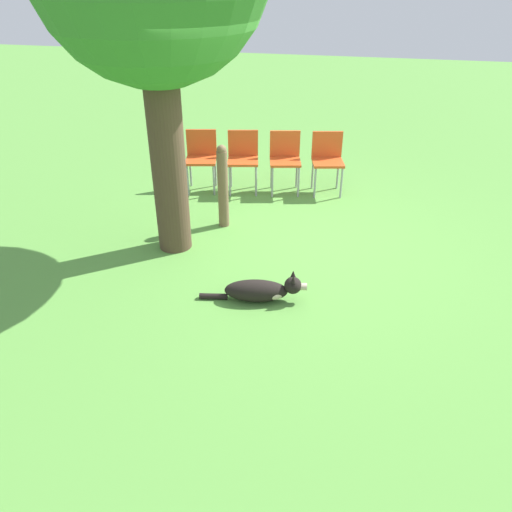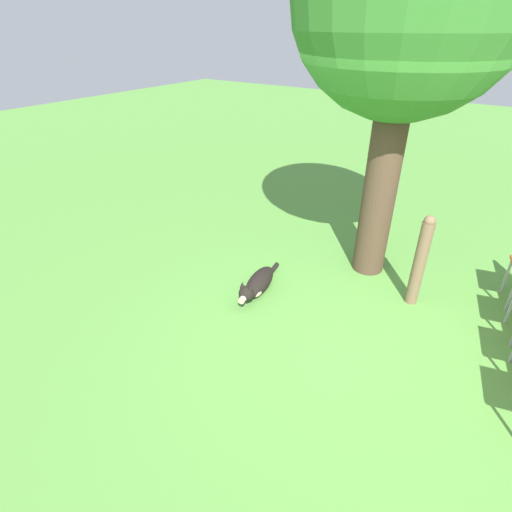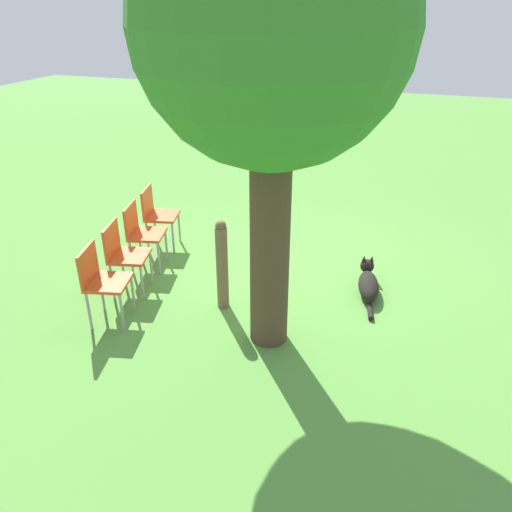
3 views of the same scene
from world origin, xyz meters
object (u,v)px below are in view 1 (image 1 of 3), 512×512
object	(u,v)px
dog	(262,290)
red_chair_3	(201,155)
fence_post	(223,186)
red_chair_1	(285,156)
red_chair_2	(243,156)
red_chair_0	(327,157)

from	to	relation	value
dog	red_chair_3	world-z (taller)	red_chair_3
dog	fence_post	world-z (taller)	fence_post
dog	red_chair_1	world-z (taller)	red_chair_1
red_chair_1	red_chair_2	distance (m)	0.62
dog	red_chair_0	world-z (taller)	red_chair_0
red_chair_1	red_chair_2	size ratio (longest dim) A/B	1.00
red_chair_1	red_chair_3	xyz separation A→B (m)	(-0.21, 1.21, 0.00)
red_chair_1	red_chair_0	bearing A→B (deg)	86.72
fence_post	red_chair_3	bearing A→B (deg)	30.39
fence_post	red_chair_1	world-z (taller)	fence_post
fence_post	dog	bearing A→B (deg)	-151.25
red_chair_1	dog	bearing A→B (deg)	-7.40
red_chair_0	red_chair_2	xyz separation A→B (m)	(-0.21, 1.21, 0.00)
red_chair_2	red_chair_3	size ratio (longest dim) A/B	1.00
red_chair_2	red_chair_3	bearing A→B (deg)	-93.28
fence_post	red_chair_1	xyz separation A→B (m)	(1.34, -0.55, -0.02)
red_chair_0	red_chair_2	size ratio (longest dim) A/B	1.00
red_chair_0	dog	bearing A→B (deg)	-19.20
dog	red_chair_1	bearing A→B (deg)	85.24
dog	red_chair_0	distance (m)	3.03
dog	red_chair_2	distance (m)	2.94
dog	red_chair_3	bearing A→B (deg)	108.87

